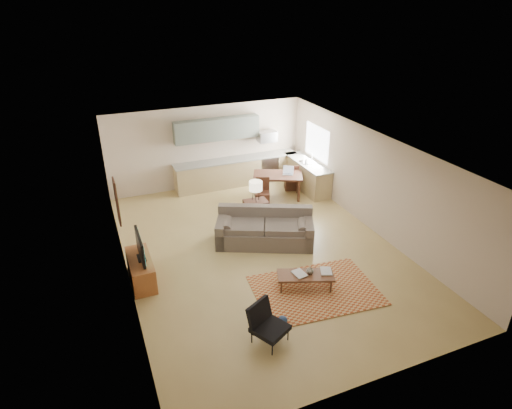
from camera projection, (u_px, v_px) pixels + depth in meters
name	position (u px, v px, depth m)	size (l,w,h in m)	color
room	(261.00, 202.00, 10.26)	(9.00, 9.00, 9.00)	tan
kitchen_counter_back	(237.00, 171.00, 14.43)	(4.26, 0.64, 0.92)	tan
kitchen_counter_right	(307.00, 175.00, 14.14)	(0.64, 2.26, 0.92)	tan
kitchen_range	(267.00, 167.00, 14.81)	(0.62, 0.62, 0.90)	#A5A8AD
kitchen_microwave	(267.00, 136.00, 14.34)	(0.62, 0.40, 0.35)	#A5A8AD
upper_cabinets	(217.00, 129.00, 13.69)	(2.80, 0.34, 0.70)	slate
window_right	(317.00, 142.00, 13.77)	(0.02, 1.40, 1.05)	white
wall_art_left	(117.00, 202.00, 9.83)	(0.06, 0.42, 1.10)	olive
triptych	(204.00, 136.00, 13.76)	(1.70, 0.04, 0.50)	#FCEDC8
rug	(315.00, 290.00, 9.36)	(2.65, 1.83, 0.02)	#993A1A
sofa	(265.00, 228.00, 10.97)	(2.57, 1.12, 0.89)	brown
coffee_table	(305.00, 281.00, 9.36)	(1.23, 0.49, 0.37)	#4A2715
book_a	(295.00, 275.00, 9.23)	(0.28, 0.36, 0.03)	maroon
book_b	(321.00, 271.00, 9.37)	(0.35, 0.40, 0.02)	navy
vase	(310.00, 270.00, 9.29)	(0.18, 0.18, 0.16)	black
armchair	(270.00, 325.00, 7.83)	(0.67, 0.67, 0.77)	black
tv_credenza	(141.00, 270.00, 9.56)	(0.49, 1.28, 0.59)	brown
tv	(140.00, 247.00, 9.32)	(0.10, 0.98, 0.59)	black
console_table	(256.00, 213.00, 11.89)	(0.64, 0.43, 0.75)	#361B13
table_lamp	(256.00, 191.00, 11.59)	(0.36, 0.36, 0.60)	beige
dining_table	(278.00, 186.00, 13.54)	(1.52, 0.87, 0.77)	#361B13
dining_chair_near	(263.00, 193.00, 12.94)	(0.42, 0.44, 0.88)	#361B13
dining_chair_far	(291.00, 176.00, 14.09)	(0.43, 0.45, 0.89)	#361B13
laptop	(288.00, 171.00, 13.33)	(0.32, 0.24, 0.24)	#A5A8AD
soap_bottle	(307.00, 161.00, 13.78)	(0.10, 0.10, 0.19)	#FCEDC8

